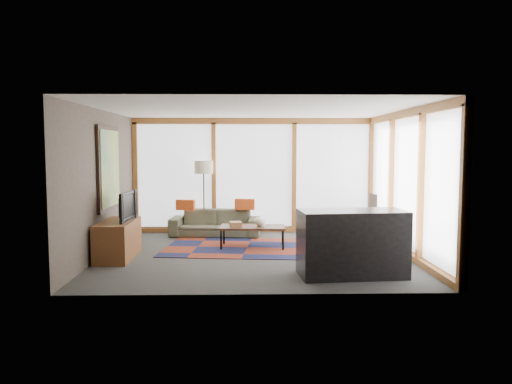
{
  "coord_description": "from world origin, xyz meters",
  "views": [
    {
      "loc": [
        -0.21,
        -8.92,
        1.92
      ],
      "look_at": [
        0.0,
        0.4,
        1.1
      ],
      "focal_mm": 35.0,
      "sensor_mm": 36.0,
      "label": 1
    }
  ],
  "objects_px": {
    "coffee_table": "(253,237)",
    "bookshelf": "(376,230)",
    "floor_lamp": "(204,198)",
    "sofa": "(215,223)",
    "tv_console": "(118,240)",
    "bar_counter": "(352,243)",
    "television": "(123,206)"
  },
  "relations": [
    {
      "from": "sofa",
      "to": "coffee_table",
      "type": "distance_m",
      "value": 1.55
    },
    {
      "from": "floor_lamp",
      "to": "bookshelf",
      "type": "xyz_separation_m",
      "value": [
        3.55,
        -1.22,
        -0.55
      ]
    },
    {
      "from": "floor_lamp",
      "to": "tv_console",
      "type": "height_order",
      "value": "floor_lamp"
    },
    {
      "from": "floor_lamp",
      "to": "coffee_table",
      "type": "bearing_deg",
      "value": -55.52
    },
    {
      "from": "tv_console",
      "to": "bar_counter",
      "type": "bearing_deg",
      "value": -18.73
    },
    {
      "from": "bookshelf",
      "to": "television",
      "type": "height_order",
      "value": "television"
    },
    {
      "from": "floor_lamp",
      "to": "bar_counter",
      "type": "height_order",
      "value": "floor_lamp"
    },
    {
      "from": "bookshelf",
      "to": "television",
      "type": "distance_m",
      "value": 4.95
    },
    {
      "from": "television",
      "to": "bookshelf",
      "type": "bearing_deg",
      "value": -71.99
    },
    {
      "from": "tv_console",
      "to": "bar_counter",
      "type": "relative_size",
      "value": 0.84
    },
    {
      "from": "coffee_table",
      "to": "television",
      "type": "height_order",
      "value": "television"
    },
    {
      "from": "sofa",
      "to": "floor_lamp",
      "type": "bearing_deg",
      "value": 145.38
    },
    {
      "from": "sofa",
      "to": "floor_lamp",
      "type": "height_order",
      "value": "floor_lamp"
    },
    {
      "from": "bookshelf",
      "to": "bar_counter",
      "type": "xyz_separation_m",
      "value": [
        -1.03,
        -2.52,
        0.23
      ]
    },
    {
      "from": "sofa",
      "to": "bookshelf",
      "type": "xyz_separation_m",
      "value": [
        3.29,
        -1.0,
        -0.01
      ]
    },
    {
      "from": "bookshelf",
      "to": "television",
      "type": "relative_size",
      "value": 2.46
    },
    {
      "from": "floor_lamp",
      "to": "coffee_table",
      "type": "distance_m",
      "value": 1.98
    },
    {
      "from": "sofa",
      "to": "tv_console",
      "type": "height_order",
      "value": "tv_console"
    },
    {
      "from": "bookshelf",
      "to": "television",
      "type": "xyz_separation_m",
      "value": [
        -4.76,
        -1.18,
        0.64
      ]
    },
    {
      "from": "floor_lamp",
      "to": "bookshelf",
      "type": "distance_m",
      "value": 3.8
    },
    {
      "from": "floor_lamp",
      "to": "tv_console",
      "type": "xyz_separation_m",
      "value": [
        -1.3,
        -2.44,
        -0.5
      ]
    },
    {
      "from": "bookshelf",
      "to": "tv_console",
      "type": "bearing_deg",
      "value": -165.84
    },
    {
      "from": "sofa",
      "to": "bar_counter",
      "type": "height_order",
      "value": "bar_counter"
    },
    {
      "from": "sofa",
      "to": "coffee_table",
      "type": "height_order",
      "value": "sofa"
    },
    {
      "from": "coffee_table",
      "to": "bookshelf",
      "type": "relative_size",
      "value": 0.58
    },
    {
      "from": "coffee_table",
      "to": "sofa",
      "type": "bearing_deg",
      "value": 120.98
    },
    {
      "from": "floor_lamp",
      "to": "bar_counter",
      "type": "bearing_deg",
      "value": -56.02
    },
    {
      "from": "tv_console",
      "to": "bookshelf",
      "type": "bearing_deg",
      "value": 14.16
    },
    {
      "from": "coffee_table",
      "to": "bookshelf",
      "type": "xyz_separation_m",
      "value": [
        2.49,
        0.33,
        0.06
      ]
    },
    {
      "from": "floor_lamp",
      "to": "coffee_table",
      "type": "xyz_separation_m",
      "value": [
        1.06,
        -1.55,
        -0.62
      ]
    },
    {
      "from": "sofa",
      "to": "tv_console",
      "type": "distance_m",
      "value": 2.72
    },
    {
      "from": "sofa",
      "to": "bookshelf",
      "type": "bearing_deg",
      "value": -11.78
    }
  ]
}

